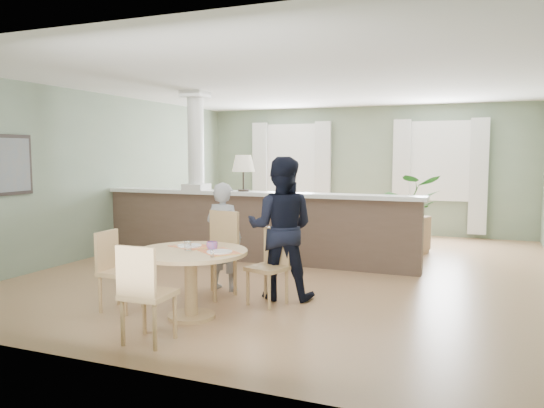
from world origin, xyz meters
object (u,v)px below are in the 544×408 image
at_px(houseplant, 399,216).
at_px(dining_table, 192,264).
at_px(chair_far_boy, 218,249).
at_px(chair_side, 116,267).
at_px(chair_far_man, 271,262).
at_px(chair_near, 144,290).
at_px(child_person, 224,236).
at_px(sofa, 334,223).
at_px(man_person, 281,228).

relative_size(houseplant, dining_table, 1.17).
distance_m(chair_far_boy, chair_side, 1.22).
xyz_separation_m(houseplant, chair_far_man, (-0.94, -3.30, -0.22)).
distance_m(chair_far_boy, chair_near, 1.76).
height_order(houseplant, chair_near, houseplant).
distance_m(houseplant, chair_far_boy, 3.62).
relative_size(chair_near, chair_side, 1.05).
bearing_deg(houseplant, child_person, -119.86).
distance_m(dining_table, child_person, 1.17).
bearing_deg(chair_far_boy, chair_near, -70.53).
bearing_deg(chair_far_boy, sofa, 96.15).
bearing_deg(man_person, chair_near, 61.69).
xyz_separation_m(chair_far_man, chair_near, (-0.54, -1.65, 0.03)).
bearing_deg(sofa, chair_side, -89.59).
bearing_deg(chair_side, dining_table, -88.57).
xyz_separation_m(chair_far_boy, chair_near, (0.19, -1.75, -0.06)).
xyz_separation_m(chair_near, child_person, (-0.23, 1.98, 0.17)).
xyz_separation_m(houseplant, chair_near, (-1.48, -4.95, -0.19)).
bearing_deg(chair_far_boy, chair_side, -114.12).
relative_size(dining_table, chair_far_boy, 1.16).
bearing_deg(chair_side, chair_far_boy, -39.88).
height_order(dining_table, child_person, child_person).
distance_m(houseplant, chair_near, 5.17).
height_order(chair_far_boy, chair_near, chair_far_boy).
relative_size(sofa, chair_far_boy, 3.10).
relative_size(child_person, man_person, 0.81).
bearing_deg(child_person, houseplant, -113.82).
bearing_deg(chair_far_boy, man_person, 24.54).
bearing_deg(dining_table, sofa, 86.48).
relative_size(houseplant, chair_side, 1.58).
bearing_deg(chair_side, chair_far_man, -61.69).
bearing_deg(sofa, man_person, -69.98).
bearing_deg(chair_far_boy, dining_table, -65.58).
height_order(dining_table, chair_side, chair_side).
bearing_deg(chair_far_boy, chair_far_man, 6.26).
relative_size(houseplant, chair_far_boy, 1.36).
bearing_deg(chair_side, child_person, -32.67).
bearing_deg(man_person, sofa, -96.52).
xyz_separation_m(houseplant, child_person, (-1.71, -2.97, -0.01)).
height_order(sofa, man_person, man_person).
distance_m(chair_far_boy, child_person, 0.27).
relative_size(chair_far_boy, chair_side, 1.17).
bearing_deg(houseplant, chair_far_man, -105.83).
relative_size(chair_side, child_person, 0.64).
bearing_deg(sofa, child_person, -83.29).
distance_m(sofa, chair_near, 5.37).
bearing_deg(dining_table, chair_near, -89.28).
distance_m(houseplant, chair_side, 4.82).
relative_size(chair_far_boy, man_person, 0.61).
relative_size(sofa, houseplant, 2.28).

